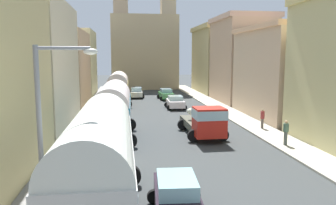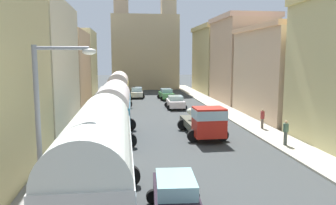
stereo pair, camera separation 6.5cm
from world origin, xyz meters
The scene contains 21 objects.
ground_plane centered at (0.00, 27.00, 0.00)m, with size 154.00×154.00×0.00m, color #383C3D.
sidewalk_left centered at (-7.25, 27.00, 0.07)m, with size 2.50×70.00×0.14m, color gray.
sidewalk_right centered at (7.25, 27.00, 0.07)m, with size 2.50×70.00×0.14m, color #B1AA99.
building_left_2 centered at (-10.85, 23.68, 5.27)m, with size 4.70×12.84×10.55m.
building_left_3 centered at (-11.09, 36.63, 4.54)m, with size 5.18×11.85×9.07m.
building_left_4 centered at (-11.10, 48.71, 5.00)m, with size 5.19×10.72×10.00m.
building_right_2 centered at (11.33, 25.81, 4.51)m, with size 6.23×11.59×8.98m.
building_right_3 centered at (11.49, 37.36, 5.64)m, with size 6.58×10.12×11.22m.
building_right_4 centered at (11.46, 49.28, 5.53)m, with size 6.51×12.34×11.00m.
distant_church centered at (0.00, 57.86, 7.86)m, with size 12.19×6.70×22.85m.
parked_bus_0 centered at (-4.83, 6.56, 2.35)m, with size 3.32×9.83×4.23m.
parked_bus_1 centered at (-4.69, 18.95, 2.26)m, with size 3.46×8.60×4.11m.
parked_bus_2 centered at (-4.62, 36.30, 2.25)m, with size 3.41×8.19×4.09m.
cargo_truck_0 centered at (2.00, 18.39, 1.28)m, with size 3.09×6.64×2.49m.
car_0 centered at (1.99, 32.62, 0.77)m, with size 2.39×3.80×1.51m.
car_1 centered at (1.93, 40.95, 0.77)m, with size 2.37×3.85×1.53m.
car_2 centered at (-1.99, 6.23, 0.80)m, with size 2.39×4.25×1.60m.
car_3 centered at (-2.12, 43.62, 0.76)m, with size 2.33×3.99×1.53m.
pedestrian_1 centered at (7.41, 20.43, 1.01)m, with size 0.46×0.46×1.76m.
pedestrian_2 centered at (6.82, 15.18, 1.04)m, with size 0.48×0.48×1.82m.
streetlamp_near centered at (-6.23, 4.99, 3.86)m, with size 1.92×0.28×6.41m.
Camera 2 is at (-3.81, -5.64, 6.07)m, focal length 35.93 mm.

